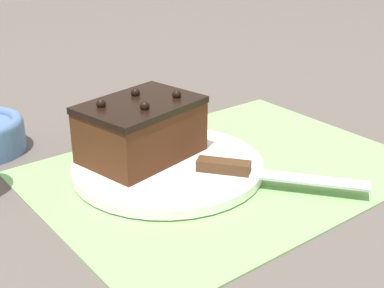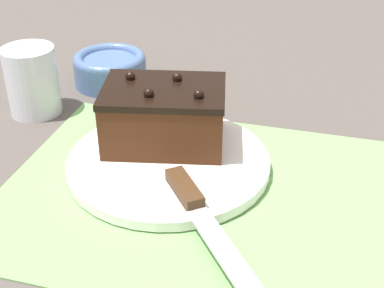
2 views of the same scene
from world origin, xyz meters
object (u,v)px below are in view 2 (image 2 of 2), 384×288
(chocolate_cake, at_px, (164,115))
(small_bowl, at_px, (110,68))
(cake_plate, at_px, (169,162))
(drinking_glass, at_px, (32,81))
(serving_knife, at_px, (197,208))

(chocolate_cake, bearing_deg, small_bowl, 129.82)
(cake_plate, distance_m, small_bowl, 0.26)
(drinking_glass, bearing_deg, chocolate_cake, -15.12)
(cake_plate, bearing_deg, small_bowl, 127.56)
(chocolate_cake, relative_size, small_bowl, 1.45)
(cake_plate, xyz_separation_m, drinking_glass, (-0.23, 0.09, 0.04))
(drinking_glass, relative_size, small_bowl, 0.85)
(cake_plate, bearing_deg, drinking_glass, 157.89)
(drinking_glass, xyz_separation_m, small_bowl, (0.06, 0.12, -0.02))
(small_bowl, bearing_deg, cake_plate, -52.44)
(cake_plate, relative_size, small_bowl, 2.13)
(drinking_glass, distance_m, small_bowl, 0.14)
(serving_knife, xyz_separation_m, small_bowl, (-0.22, 0.30, 0.00))
(cake_plate, height_order, small_bowl, small_bowl)
(cake_plate, bearing_deg, chocolate_cake, 114.00)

